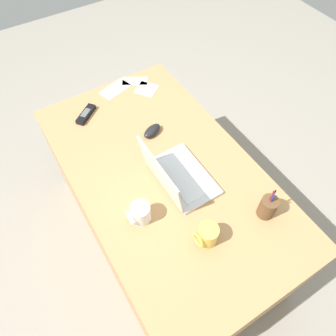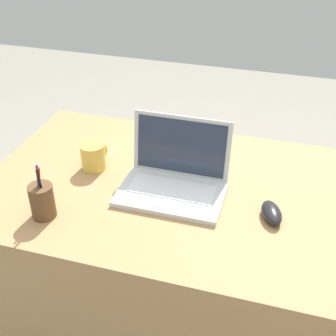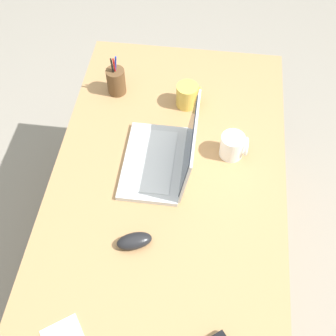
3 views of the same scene
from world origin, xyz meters
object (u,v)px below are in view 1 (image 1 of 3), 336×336
(coffee_mug_white, at_px, (207,235))
(pen_holder, at_px, (268,207))
(cordless_phone, at_px, (86,114))
(laptop, at_px, (176,176))
(computer_mouse, at_px, (152,131))
(coffee_mug_tall, at_px, (140,213))

(coffee_mug_white, xyz_separation_m, pen_holder, (-0.04, -0.29, 0.01))
(cordless_phone, bearing_deg, laptop, -163.17)
(computer_mouse, bearing_deg, laptop, 149.68)
(coffee_mug_white, bearing_deg, pen_holder, -96.91)
(laptop, xyz_separation_m, cordless_phone, (0.62, 0.19, -0.03))
(coffee_mug_white, height_order, cordless_phone, coffee_mug_white)
(computer_mouse, xyz_separation_m, pen_holder, (-0.67, -0.19, 0.04))
(computer_mouse, bearing_deg, cordless_phone, 18.59)
(laptop, relative_size, coffee_mug_white, 3.49)
(coffee_mug_tall, xyz_separation_m, pen_holder, (-0.27, -0.48, 0.01))
(coffee_mug_tall, bearing_deg, coffee_mug_white, -141.20)
(computer_mouse, height_order, pen_holder, pen_holder)
(laptop, xyz_separation_m, coffee_mug_white, (-0.31, 0.05, 0.00))
(laptop, distance_m, coffee_mug_white, 0.31)
(coffee_mug_tall, xyz_separation_m, cordless_phone, (0.70, -0.05, -0.03))
(coffee_mug_tall, height_order, cordless_phone, coffee_mug_tall)
(computer_mouse, height_order, coffee_mug_white, coffee_mug_white)
(laptop, distance_m, computer_mouse, 0.33)
(coffee_mug_tall, height_order, pen_holder, pen_holder)
(laptop, height_order, pen_holder, laptop)
(laptop, bearing_deg, computer_mouse, -9.84)
(laptop, height_order, computer_mouse, laptop)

